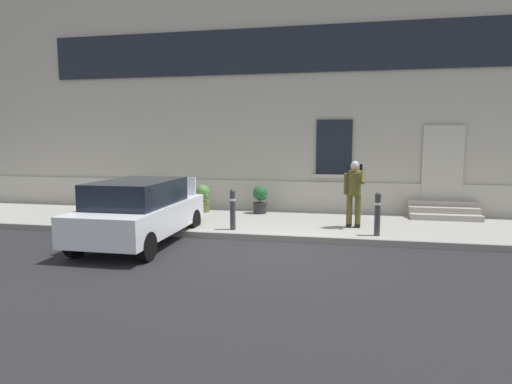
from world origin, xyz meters
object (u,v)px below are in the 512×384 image
(hatchback_car_white, at_px, (140,210))
(planter_terracotta, at_px, (155,195))
(planter_charcoal, at_px, (260,199))
(person_on_phone, at_px, (354,190))
(bollard_near_person, at_px, (378,212))
(planter_olive, at_px, (203,198))
(bollard_far_left, at_px, (233,208))

(hatchback_car_white, bearing_deg, planter_terracotta, 110.14)
(planter_charcoal, bearing_deg, planter_terracotta, 174.83)
(hatchback_car_white, bearing_deg, person_on_phone, 22.77)
(bollard_near_person, height_order, planter_charcoal, bollard_near_person)
(planter_terracotta, relative_size, planter_olive, 1.00)
(person_on_phone, xyz_separation_m, planter_terracotta, (-6.44, 2.03, -0.54))
(bollard_far_left, bearing_deg, bollard_near_person, 0.00)
(bollard_far_left, distance_m, planter_charcoal, 2.55)
(planter_terracotta, xyz_separation_m, planter_olive, (1.83, -0.41, 0.00))
(bollard_far_left, xyz_separation_m, planter_terracotta, (-3.42, 2.87, -0.11))
(person_on_phone, relative_size, planter_terracotta, 2.03)
(person_on_phone, bearing_deg, planter_charcoal, 145.52)
(hatchback_car_white, height_order, bollard_far_left, hatchback_car_white)
(planter_terracotta, distance_m, planter_olive, 1.87)
(hatchback_car_white, height_order, planter_olive, hatchback_car_white)
(hatchback_car_white, height_order, person_on_phone, person_on_phone)
(planter_terracotta, bearing_deg, planter_olive, -12.79)
(person_on_phone, xyz_separation_m, planter_olive, (-4.61, 1.62, -0.54))
(bollard_near_person, distance_m, person_on_phone, 1.08)
(person_on_phone, distance_m, planter_olive, 4.92)
(bollard_far_left, distance_m, person_on_phone, 3.16)
(person_on_phone, height_order, planter_charcoal, person_on_phone)
(planter_charcoal, bearing_deg, hatchback_car_white, -119.61)
(bollard_far_left, height_order, planter_charcoal, bollard_far_left)
(bollard_far_left, height_order, planter_olive, bollard_far_left)
(person_on_phone, bearing_deg, hatchback_car_white, -160.25)
(person_on_phone, bearing_deg, bollard_near_person, -60.61)
(hatchback_car_white, xyz_separation_m, planter_olive, (0.32, 3.69, -0.18))
(person_on_phone, bearing_deg, planter_terracotta, 159.44)
(bollard_far_left, relative_size, planter_olive, 1.22)
(hatchback_car_white, distance_m, person_on_phone, 5.36)
(bollard_near_person, distance_m, bollard_far_left, 3.55)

